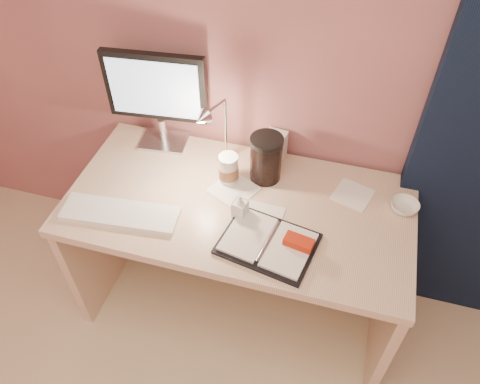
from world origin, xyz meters
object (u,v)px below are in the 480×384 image
(desk, at_px, (243,225))
(dark_jar, at_px, (266,160))
(keyboard, at_px, (120,213))
(desk_lamp, at_px, (227,135))
(planner, at_px, (270,243))
(monitor, at_px, (157,92))
(coffee_cup, at_px, (229,170))
(lotion_bottle, at_px, (240,206))
(product_box, at_px, (276,145))
(bowl, at_px, (405,206))

(desk, bearing_deg, dark_jar, 58.14)
(keyboard, distance_m, desk_lamp, 0.52)
(planner, distance_m, desk_lamp, 0.46)
(monitor, distance_m, coffee_cup, 0.44)
(lotion_bottle, bearing_deg, product_box, 81.85)
(desk, distance_m, desk_lamp, 0.46)
(keyboard, bearing_deg, coffee_cup, 34.70)
(bowl, height_order, lotion_bottle, lotion_bottle)
(coffee_cup, relative_size, product_box, 1.02)
(monitor, xyz_separation_m, planner, (0.61, -0.44, -0.26))
(lotion_bottle, bearing_deg, monitor, 143.69)
(bowl, distance_m, lotion_bottle, 0.66)
(desk, height_order, bowl, bowl)
(lotion_bottle, distance_m, desk_lamp, 0.29)
(coffee_cup, xyz_separation_m, bowl, (0.72, 0.03, -0.05))
(monitor, relative_size, dark_jar, 2.45)
(desk, xyz_separation_m, keyboard, (-0.43, -0.26, 0.24))
(coffee_cup, distance_m, dark_jar, 0.16)
(bowl, bearing_deg, desk, -173.56)
(monitor, relative_size, planner, 1.19)
(desk, xyz_separation_m, monitor, (-0.43, 0.20, 0.50))
(planner, bearing_deg, product_box, 111.10)
(planner, bearing_deg, dark_jar, 117.01)
(desk, xyz_separation_m, desk_lamp, (-0.09, 0.08, 0.44))
(planner, height_order, bowl, planner)
(planner, xyz_separation_m, lotion_bottle, (-0.15, 0.11, 0.05))
(coffee_cup, relative_size, bowl, 1.19)
(keyboard, xyz_separation_m, desk_lamp, (0.34, 0.34, 0.21))
(keyboard, distance_m, dark_jar, 0.62)
(dark_jar, distance_m, desk_lamp, 0.20)
(desk_lamp, bearing_deg, dark_jar, 31.91)
(desk_lamp, bearing_deg, planner, -29.76)
(bowl, height_order, product_box, product_box)
(monitor, relative_size, product_box, 3.45)
(desk, height_order, coffee_cup, coffee_cup)
(coffee_cup, bearing_deg, monitor, 156.19)
(monitor, bearing_deg, product_box, -1.05)
(monitor, xyz_separation_m, desk_lamp, (0.34, -0.12, -0.06))
(dark_jar, bearing_deg, desk, -121.86)
(coffee_cup, bearing_deg, desk_lamp, 111.48)
(keyboard, distance_m, bowl, 1.13)
(monitor, height_order, coffee_cup, monitor)
(bowl, relative_size, desk_lamp, 0.33)
(monitor, distance_m, dark_jar, 0.54)
(desk, relative_size, dark_jar, 7.51)
(planner, distance_m, bowl, 0.57)
(monitor, bearing_deg, bowl, -12.48)
(desk, bearing_deg, desk_lamp, 139.56)
(coffee_cup, relative_size, dark_jar, 0.72)
(lotion_bottle, relative_size, dark_jar, 0.63)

